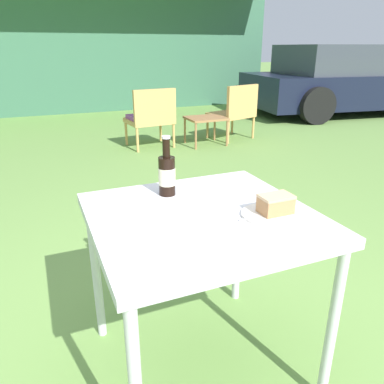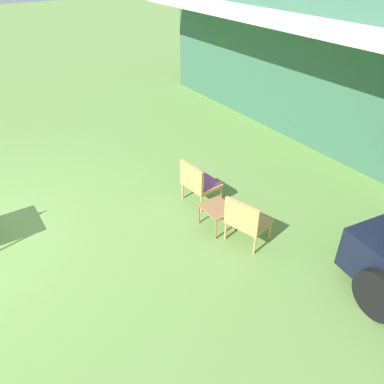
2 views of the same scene
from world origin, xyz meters
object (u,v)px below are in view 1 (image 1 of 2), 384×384
at_px(wicker_chair_cushioned, 151,116).
at_px(cake_on_plate, 273,208).
at_px(garden_side_table, 206,120).
at_px(patio_table, 202,231).
at_px(wicker_chair_plain, 235,110).
at_px(cola_bottle_near, 167,174).
at_px(parked_car, 343,81).

relative_size(wicker_chair_cushioned, cake_on_plate, 3.94).
height_order(garden_side_table, patio_table, patio_table).
distance_m(patio_table, cake_on_plate, 0.28).
xyz_separation_m(wicker_chair_plain, cake_on_plate, (-2.01, -3.88, 0.32)).
bearing_deg(cola_bottle_near, parked_car, 40.88).
bearing_deg(cake_on_plate, wicker_chair_cushioned, 79.70).
bearing_deg(cola_bottle_near, wicker_chair_cushioned, 74.28).
distance_m(wicker_chair_plain, garden_side_table, 0.57).
distance_m(wicker_chair_cushioned, cola_bottle_near, 3.71).
xyz_separation_m(patio_table, cola_bottle_near, (-0.06, 0.23, 0.16)).
bearing_deg(garden_side_table, cola_bottle_near, -117.39).
xyz_separation_m(parked_car, garden_side_table, (-3.80, -1.42, -0.31)).
bearing_deg(wicker_chair_cushioned, patio_table, 70.55).
relative_size(garden_side_table, cake_on_plate, 2.59).
bearing_deg(parked_car, wicker_chair_plain, -150.44).
bearing_deg(wicker_chair_cushioned, cola_bottle_near, 68.81).
bearing_deg(garden_side_table, wicker_chair_cushioned, 168.62).
xyz_separation_m(wicker_chair_plain, cola_bottle_near, (-2.30, -3.53, 0.38)).
bearing_deg(cake_on_plate, cola_bottle_near, 129.36).
relative_size(parked_car, garden_side_table, 8.00).
distance_m(wicker_chair_cushioned, patio_table, 3.91).
relative_size(garden_side_table, patio_table, 0.65).
distance_m(cake_on_plate, cola_bottle_near, 0.46).
bearing_deg(wicker_chair_cushioned, garden_side_table, 163.15).
bearing_deg(patio_table, cake_on_plate, -26.97).
relative_size(wicker_chair_cushioned, patio_table, 0.98).
distance_m(wicker_chair_cushioned, garden_side_table, 0.78).
xyz_separation_m(parked_car, cola_bottle_near, (-5.57, -4.82, 0.16)).
height_order(garden_side_table, cola_bottle_near, cola_bottle_near).
xyz_separation_m(cake_on_plate, cola_bottle_near, (-0.29, 0.35, 0.06)).
distance_m(garden_side_table, cake_on_plate, 4.05).
relative_size(wicker_chair_cushioned, cola_bottle_near, 3.21).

